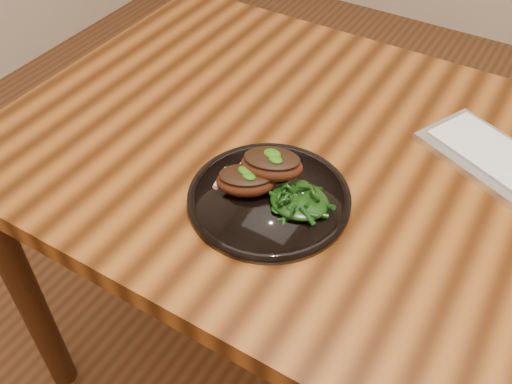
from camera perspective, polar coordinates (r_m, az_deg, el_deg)
desk at (r=1.01m, az=17.78°, el=-3.96°), size 1.60×0.80×0.75m
plate at (r=0.89m, az=1.32°, el=-0.60°), size 0.26×0.26×0.02m
lamb_chop_front at (r=0.88m, az=-1.03°, el=1.18°), size 0.11×0.10×0.04m
lamb_chop_back at (r=0.88m, az=1.56°, el=2.81°), size 0.11×0.09×0.04m
herb_smear at (r=0.93m, az=1.34°, el=2.53°), size 0.08×0.05×0.00m
greens_heap at (r=0.86m, az=4.38°, el=-0.60°), size 0.09×0.09×0.03m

